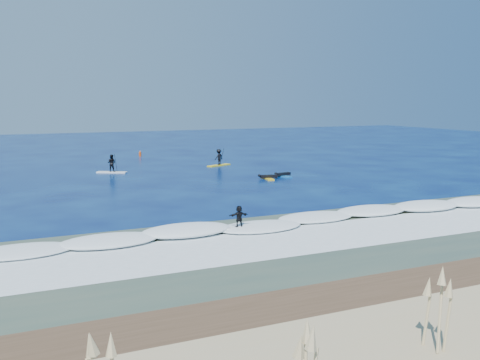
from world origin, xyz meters
name	(u,v)px	position (x,y,z in m)	size (l,w,h in m)	color
ground	(235,194)	(0.00, 0.00, 0.00)	(160.00, 160.00, 0.00)	#030B41
wet_sand_strip	(466,287)	(0.00, -21.50, 0.00)	(90.00, 5.00, 0.08)	#453120
shallow_water	(347,239)	(0.00, -14.00, 0.01)	(90.00, 13.00, 0.01)	#35493C
breaking_wave	(305,223)	(0.00, -10.00, 0.00)	(40.00, 6.00, 0.30)	white
whitewater	(336,235)	(0.00, -13.00, 0.00)	(34.00, 5.00, 0.02)	silver
sup_paddler_center	(112,165)	(-5.96, 15.53, 0.75)	(2.81, 2.12, 2.01)	white
sup_paddler_right	(219,158)	(5.38, 16.40, 0.79)	(2.91, 1.85, 2.02)	yellow
prone_paddler_near	(268,177)	(5.76, 5.90, 0.16)	(1.76, 2.28, 0.46)	yellow
prone_paddler_far	(282,175)	(7.63, 6.65, 0.15)	(1.73, 2.24, 0.45)	#186DB9
wave_surfer	(239,218)	(-4.25, -10.28, 0.72)	(1.72, 0.54, 1.23)	white
marker_buoy	(140,154)	(0.07, 29.04, 0.33)	(0.31, 0.31, 0.75)	#CA4211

